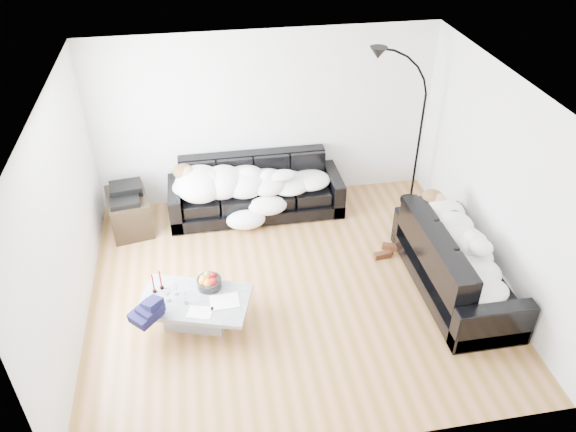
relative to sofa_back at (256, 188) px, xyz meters
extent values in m
plane|color=olive|center=(0.23, -1.78, -0.42)|extent=(5.00, 5.00, 0.00)
cube|color=silver|center=(0.23, 0.47, 0.88)|extent=(5.00, 0.02, 2.60)
cube|color=silver|center=(-2.27, -1.78, 0.88)|extent=(0.02, 4.50, 2.60)
cube|color=silver|center=(2.73, -1.78, 0.88)|extent=(0.02, 4.50, 2.60)
plane|color=white|center=(0.23, -1.78, 2.18)|extent=(5.00, 5.00, 0.00)
cube|color=black|center=(0.00, 0.00, 0.00)|extent=(2.54, 0.88, 0.83)
cube|color=black|center=(2.23, -2.11, 0.02)|extent=(0.92, 2.14, 0.87)
ellipsoid|color=#0B4151|center=(2.17, -1.45, 0.30)|extent=(0.42, 0.38, 0.20)
cube|color=#939699|center=(-0.98, -2.17, -0.23)|extent=(1.40, 1.06, 0.36)
cylinder|color=white|center=(-0.80, -1.99, 0.04)|extent=(0.35, 0.35, 0.18)
cylinder|color=white|center=(-1.18, -2.06, 0.02)|extent=(0.08, 0.08, 0.15)
cylinder|color=white|center=(-1.27, -2.16, 0.04)|extent=(0.08, 0.08, 0.19)
cylinder|color=white|center=(-1.07, -2.22, 0.02)|extent=(0.08, 0.08, 0.16)
cylinder|color=maroon|center=(-1.43, -1.98, 0.08)|extent=(0.06, 0.06, 0.26)
cylinder|color=maroon|center=(-1.35, -1.93, 0.08)|extent=(0.05, 0.05, 0.26)
cube|color=silver|center=(-0.64, -2.27, -0.05)|extent=(0.34, 0.26, 0.01)
cube|color=silver|center=(-0.93, -2.40, -0.05)|extent=(0.32, 0.27, 0.01)
cube|color=black|center=(-1.84, -0.10, -0.14)|extent=(0.68, 0.88, 0.54)
cube|color=black|center=(-1.84, -0.10, 0.19)|extent=(0.48, 0.39, 0.13)
camera|label=1|loc=(-0.73, -7.01, 4.39)|focal=35.00mm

